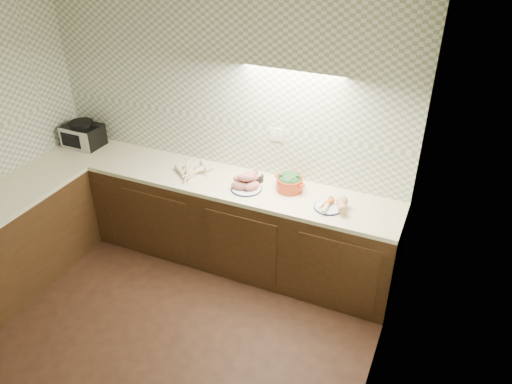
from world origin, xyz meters
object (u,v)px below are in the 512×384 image
at_px(onion_bowl, 256,177).
at_px(sweet_potato_plate, 246,182).
at_px(toaster_oven, 83,135).
at_px(parsnip_pile, 190,171).
at_px(dutch_oven, 290,182).
at_px(veg_plate, 335,204).

bearing_deg(onion_bowl, sweet_potato_plate, -96.20).
height_order(toaster_oven, parsnip_pile, toaster_oven).
relative_size(toaster_oven, dutch_oven, 1.23).
height_order(toaster_oven, onion_bowl, toaster_oven).
distance_m(toaster_oven, onion_bowl, 1.96).
relative_size(parsnip_pile, veg_plate, 1.39).
relative_size(toaster_oven, onion_bowl, 2.72).
xyz_separation_m(sweet_potato_plate, onion_bowl, (0.02, 0.17, -0.03)).
bearing_deg(dutch_oven, toaster_oven, -161.11).
distance_m(toaster_oven, dutch_oven, 2.30).
distance_m(toaster_oven, sweet_potato_plate, 1.94).
bearing_deg(sweet_potato_plate, onion_bowl, 83.80).
distance_m(onion_bowl, dutch_oven, 0.35).
bearing_deg(onion_bowl, veg_plate, -11.35).
relative_size(dutch_oven, veg_plate, 1.00).
bearing_deg(dutch_oven, sweet_potato_plate, -140.36).
bearing_deg(veg_plate, onion_bowl, 168.65).
bearing_deg(parsnip_pile, onion_bowl, 12.62).
bearing_deg(sweet_potato_plate, parsnip_pile, 177.01).
bearing_deg(parsnip_pile, dutch_oven, 6.41).
bearing_deg(veg_plate, toaster_oven, 177.59).
bearing_deg(onion_bowl, parsnip_pile, -167.38).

